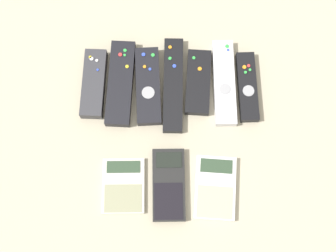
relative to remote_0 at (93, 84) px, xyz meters
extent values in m
plane|color=#B2A88E|center=(0.17, -0.13, -0.01)|extent=(3.00, 3.00, 0.00)
cube|color=#333338|center=(0.00, 0.00, 0.00)|extent=(0.05, 0.16, 0.03)
cylinder|color=blue|center=(0.01, 0.03, 0.01)|extent=(0.01, 0.01, 0.00)
cylinder|color=silver|center=(-0.01, 0.05, 0.01)|extent=(0.01, 0.01, 0.00)
cylinder|color=silver|center=(0.01, 0.05, 0.01)|extent=(0.01, 0.01, 0.00)
cylinder|color=yellow|center=(-0.01, 0.06, 0.01)|extent=(0.01, 0.01, 0.00)
cube|color=black|center=(0.06, 0.00, 0.00)|extent=(0.06, 0.20, 0.02)
cylinder|color=yellow|center=(0.07, 0.04, 0.01)|extent=(0.01, 0.01, 0.00)
cylinder|color=red|center=(0.06, 0.07, 0.01)|extent=(0.01, 0.01, 0.00)
cylinder|color=green|center=(0.07, 0.06, 0.01)|extent=(0.01, 0.01, 0.00)
cylinder|color=green|center=(0.07, 0.08, 0.01)|extent=(0.01, 0.01, 0.00)
cube|color=black|center=(0.12, 0.00, 0.00)|extent=(0.06, 0.18, 0.02)
cylinder|color=#99999E|center=(0.12, -0.02, 0.01)|extent=(0.03, 0.03, 0.00)
cylinder|color=blue|center=(0.13, 0.03, 0.01)|extent=(0.01, 0.01, 0.00)
cylinder|color=orange|center=(0.11, 0.04, 0.01)|extent=(0.01, 0.01, 0.00)
cylinder|color=green|center=(0.13, 0.07, 0.01)|extent=(0.01, 0.01, 0.00)
cylinder|color=blue|center=(0.11, 0.07, 0.01)|extent=(0.01, 0.01, 0.00)
cube|color=black|center=(0.18, 0.00, 0.00)|extent=(0.04, 0.22, 0.02)
cylinder|color=orange|center=(0.17, 0.09, 0.01)|extent=(0.01, 0.01, 0.00)
cylinder|color=blue|center=(0.18, 0.04, 0.01)|extent=(0.01, 0.01, 0.00)
cylinder|color=green|center=(0.17, 0.06, 0.01)|extent=(0.01, 0.01, 0.00)
cube|color=black|center=(0.23, 0.01, 0.00)|extent=(0.06, 0.15, 0.02)
cylinder|color=orange|center=(0.24, 0.04, 0.01)|extent=(0.01, 0.01, 0.00)
cylinder|color=green|center=(0.22, 0.06, 0.01)|extent=(0.01, 0.01, 0.00)
cube|color=silver|center=(0.29, 0.01, 0.00)|extent=(0.05, 0.20, 0.02)
cylinder|color=#99999E|center=(0.29, -0.01, 0.01)|extent=(0.03, 0.03, 0.00)
cylinder|color=green|center=(0.30, 0.09, 0.01)|extent=(0.01, 0.01, 0.00)
cylinder|color=silver|center=(0.28, 0.05, 0.01)|extent=(0.01, 0.01, 0.00)
cylinder|color=blue|center=(0.30, 0.08, 0.01)|extent=(0.01, 0.01, 0.00)
cube|color=black|center=(0.34, 0.00, 0.00)|extent=(0.05, 0.16, 0.02)
cylinder|color=#99999E|center=(0.34, -0.02, 0.01)|extent=(0.03, 0.03, 0.00)
cylinder|color=red|center=(0.35, 0.04, 0.01)|extent=(0.01, 0.01, 0.00)
cylinder|color=green|center=(0.35, 0.03, 0.01)|extent=(0.01, 0.01, 0.00)
cylinder|color=orange|center=(0.34, 0.04, 0.01)|extent=(0.01, 0.01, 0.00)
cylinder|color=green|center=(0.34, 0.03, 0.01)|extent=(0.01, 0.01, 0.00)
cube|color=beige|center=(0.07, -0.23, -0.01)|extent=(0.09, 0.12, 0.01)
cube|color=#2D422D|center=(0.07, -0.19, 0.00)|extent=(0.07, 0.03, 0.00)
cube|color=gray|center=(0.07, -0.25, 0.00)|extent=(0.08, 0.06, 0.00)
cube|color=black|center=(0.17, -0.22, 0.00)|extent=(0.07, 0.15, 0.02)
cube|color=black|center=(0.17, -0.17, 0.01)|extent=(0.06, 0.03, 0.00)
cube|color=black|center=(0.17, -0.26, 0.00)|extent=(0.06, 0.08, 0.00)
cube|color=silver|center=(0.27, -0.23, -0.01)|extent=(0.09, 0.14, 0.02)
cube|color=#2D422D|center=(0.27, -0.18, 0.00)|extent=(0.07, 0.03, 0.00)
cube|color=#A0A38D|center=(0.27, -0.26, 0.00)|extent=(0.08, 0.07, 0.00)
camera|label=1|loc=(0.17, -0.37, 0.98)|focal=50.00mm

